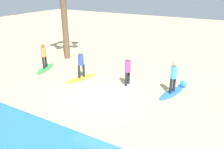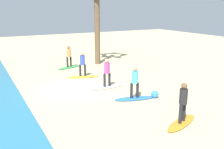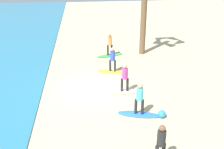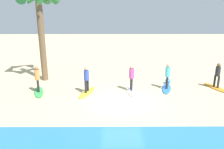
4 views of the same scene
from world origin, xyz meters
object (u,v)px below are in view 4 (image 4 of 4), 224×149
object	(u,v)px
surfer_orange	(218,73)
surfboard_white	(131,90)
beach_ball	(168,81)
surfboard_blue	(167,88)
surfer_blue	(168,74)
surfer_yellow	(86,77)
surfer_white	(132,76)
surfboard_yellow	(87,92)
surfer_green	(37,77)
surfboard_green	(39,92)
palm_tree	(39,4)
surfboard_orange	(216,88)

from	to	relation	value
surfer_orange	surfboard_white	distance (m)	5.79
beach_ball	surfboard_blue	bearing A→B (deg)	72.89
surfer_blue	surfer_yellow	xyz separation A→B (m)	(5.21, 0.71, 0.00)
surfer_orange	surfer_white	bearing A→B (deg)	4.54
surfboard_yellow	surfer_green	distance (m)	3.25
surfboard_yellow	surfer_yellow	distance (m)	0.99
surfer_green	surfer_white	bearing A→B (deg)	-177.71
surfer_white	surfer_green	world-z (taller)	same
surfboard_green	surfer_yellow	bearing A→B (deg)	69.90
palm_tree	surfboard_orange	bearing A→B (deg)	171.02
surfboard_blue	palm_tree	distance (m)	10.30
surfer_green	beach_ball	xyz separation A→B (m)	(-8.62, -1.63, -0.84)
surfer_blue	surfboard_yellow	distance (m)	5.35
surfboard_orange	surfer_green	world-z (taller)	surfer_green
surfer_orange	palm_tree	bearing A→B (deg)	-8.98
surfboard_orange	surfer_white	world-z (taller)	surfer_white
surfboard_white	surfer_yellow	distance (m)	3.02
surfboard_green	palm_tree	size ratio (longest dim) A/B	0.31
surfboard_blue	surfer_blue	bearing A→B (deg)	-164.87
surfer_white	surfer_blue	bearing A→B (deg)	-171.84
surfboard_yellow	surfer_green	world-z (taller)	surfer_green
surfer_orange	surfer_white	xyz separation A→B (m)	(5.69, 0.45, 0.00)
surfboard_blue	surfer_white	size ratio (longest dim) A/B	1.28
surfboard_orange	beach_ball	bearing A→B (deg)	-128.99
surfboard_yellow	surfer_yellow	size ratio (longest dim) A/B	1.28
surfboard_orange	surfer_yellow	world-z (taller)	surfer_yellow
surfer_orange	surfer_green	world-z (taller)	same
palm_tree	surfer_orange	bearing A→B (deg)	171.02
surfer_green	beach_ball	size ratio (longest dim) A/B	4.22
surfboard_orange	surfboard_green	distance (m)	11.63
surfer_orange	surfer_white	size ratio (longest dim) A/B	1.00
surfboard_blue	surfboard_yellow	distance (m)	5.26
surfboard_white	surfer_yellow	size ratio (longest dim) A/B	1.28
surfboard_green	surfboard_orange	bearing A→B (deg)	75.76
surfboard_white	beach_ball	world-z (taller)	beach_ball
surfer_white	surfer_green	bearing A→B (deg)	2.29
surfer_orange	surfer_green	xyz separation A→B (m)	(11.61, 0.69, 0.00)
surfer_yellow	surfer_blue	bearing A→B (deg)	-172.23
surfer_blue	surfboard_white	xyz separation A→B (m)	(2.38, 0.34, -0.99)
palm_tree	beach_ball	distance (m)	10.35
surfer_orange	beach_ball	distance (m)	3.24
surfboard_yellow	palm_tree	xyz separation A→B (m)	(3.35, -2.70, 5.37)
surfboard_yellow	surfer_green	xyz separation A→B (m)	(3.09, -0.13, 0.99)
surfer_yellow	beach_ball	distance (m)	5.87
surfboard_orange	surfboard_yellow	xyz separation A→B (m)	(8.52, 0.82, 0.00)
surfboard_orange	surfboard_blue	bearing A→B (deg)	-109.52
surfer_white	palm_tree	size ratio (longest dim) A/B	0.24
surfer_orange	surfboard_yellow	xyz separation A→B (m)	(8.52, 0.82, -0.99)
surfboard_green	beach_ball	xyz separation A→B (m)	(-8.62, -1.63, 0.15)
surfer_blue	surfer_white	distance (m)	2.40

